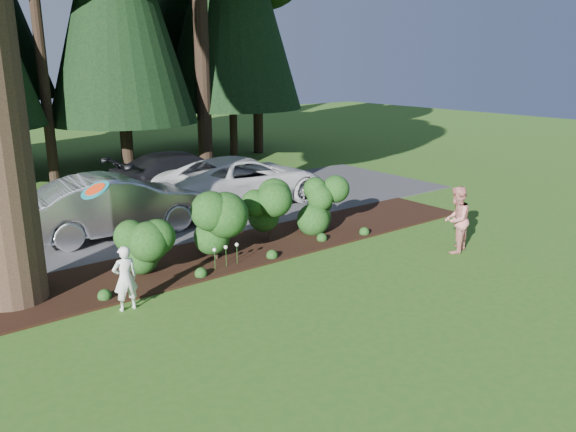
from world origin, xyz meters
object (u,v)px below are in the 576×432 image
object	(u,v)px
car_dark_suv	(182,172)
child	(125,278)
car_white_suv	(243,180)
frisbee	(95,190)
car_silver_wagon	(117,205)
adult	(456,220)

from	to	relation	value
car_dark_suv	child	world-z (taller)	car_dark_suv
car_white_suv	child	size ratio (longest dim) A/B	4.43
frisbee	car_white_suv	bearing A→B (deg)	38.57
child	car_white_suv	bearing A→B (deg)	-136.22
car_silver_wagon	car_dark_suv	world-z (taller)	car_silver_wagon
child	adult	xyz separation A→B (m)	(7.84, -1.80, 0.20)
car_white_suv	child	distance (m)	8.35
car_white_suv	adult	xyz separation A→B (m)	(1.52, -7.26, 0.02)
car_white_suv	car_silver_wagon	bearing A→B (deg)	99.57
car_dark_suv	frisbee	world-z (taller)	frisbee
child	adult	distance (m)	8.05
car_white_suv	frisbee	bearing A→B (deg)	129.66
car_dark_suv	adult	bearing A→B (deg)	-169.59
car_silver_wagon	child	distance (m)	5.09
car_dark_suv	adult	world-z (taller)	adult
car_white_suv	frisbee	distance (m)	8.69
car_silver_wagon	car_dark_suv	distance (m)	5.00
child	frisbee	distance (m)	1.80
car_dark_suv	adult	distance (m)	10.20
car_white_suv	car_dark_suv	xyz separation A→B (m)	(-0.85, 2.65, -0.04)
frisbee	adult	bearing A→B (deg)	-13.27
car_silver_wagon	car_white_suv	bearing A→B (deg)	-78.84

